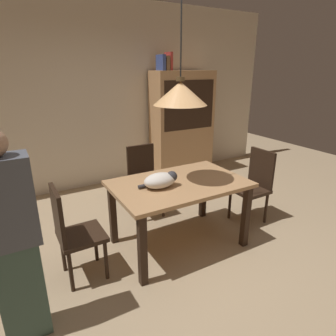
{
  "coord_description": "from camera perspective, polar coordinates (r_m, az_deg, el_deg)",
  "views": [
    {
      "loc": [
        -1.46,
        -1.97,
        1.89
      ],
      "look_at": [
        0.01,
        0.61,
        0.85
      ],
      "focal_mm": 30.63,
      "sensor_mm": 36.0,
      "label": 1
    }
  ],
  "objects": [
    {
      "name": "chair_left_side",
      "position": [
        2.77,
        -18.54,
        -11.66
      ],
      "size": [
        0.41,
        0.41,
        0.93
      ],
      "color": "black",
      "rests_on": "ground"
    },
    {
      "name": "dining_table",
      "position": [
        3.07,
        2.2,
        -4.56
      ],
      "size": [
        1.4,
        0.9,
        0.75
      ],
      "color": "tan",
      "rests_on": "ground"
    },
    {
      "name": "chair_right_side",
      "position": [
        3.8,
        16.8,
        -2.84
      ],
      "size": [
        0.41,
        0.41,
        0.93
      ],
      "color": "black",
      "rests_on": "ground"
    },
    {
      "name": "back_wall",
      "position": [
        4.86,
        -12.56,
        13.68
      ],
      "size": [
        6.4,
        0.1,
        2.9
      ],
      "primitive_type": "cube",
      "color": "beige",
      "rests_on": "ground"
    },
    {
      "name": "chair_far_back",
      "position": [
        3.83,
        -4.77,
        -1.82
      ],
      "size": [
        0.4,
        0.4,
        0.93
      ],
      "color": "black",
      "rests_on": "ground"
    },
    {
      "name": "cat_sleeping",
      "position": [
        2.87,
        -1.43,
        -2.42
      ],
      "size": [
        0.39,
        0.23,
        0.16
      ],
      "color": "silver",
      "rests_on": "dining_table"
    },
    {
      "name": "person_standing",
      "position": [
        2.24,
        -28.53,
        -13.01
      ],
      "size": [
        0.36,
        0.22,
        1.55
      ],
      "color": "#3D564C",
      "rests_on": "ground"
    },
    {
      "name": "pendant_lamp",
      "position": [
        2.81,
        2.47,
        14.69
      ],
      "size": [
        0.52,
        0.52,
        1.3
      ],
      "color": "#E0A86B"
    },
    {
      "name": "hutch_bookcase",
      "position": [
        5.19,
        2.81,
        8.16
      ],
      "size": [
        1.12,
        0.45,
        1.85
      ],
      "color": "tan",
      "rests_on": "ground"
    },
    {
      "name": "book_brown_thick",
      "position": [
        4.91,
        -0.62,
        20.13
      ],
      "size": [
        0.06,
        0.24,
        0.22
      ],
      "primitive_type": "cube",
      "color": "brown",
      "rests_on": "hutch_bookcase"
    },
    {
      "name": "ground",
      "position": [
        3.09,
        5.66,
        -18.44
      ],
      "size": [
        10.0,
        10.0,
        0.0
      ],
      "primitive_type": "plane",
      "color": "tan"
    },
    {
      "name": "book_red_tall",
      "position": [
        4.95,
        0.1,
        20.47
      ],
      "size": [
        0.04,
        0.22,
        0.28
      ],
      "primitive_type": "cube",
      "color": "#B73833",
      "rests_on": "hutch_bookcase"
    },
    {
      "name": "book_blue_wide",
      "position": [
        4.88,
        -1.44,
        20.25
      ],
      "size": [
        0.06,
        0.24,
        0.24
      ],
      "primitive_type": "cube",
      "color": "#384C93",
      "rests_on": "hutch_bookcase"
    }
  ]
}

